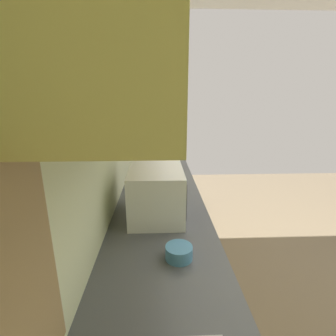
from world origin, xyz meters
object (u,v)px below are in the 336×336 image
Objects in this scene: kettle at (167,159)px; bowl at (179,252)px; oven_range at (160,181)px; microwave at (157,192)px.

bowl is at bearing -180.00° from kettle.
bowl is 0.67× the size of kettle.
oven_range is 0.91m from kettle.
bowl is 1.55m from kettle.
microwave is (-1.85, 0.03, 0.59)m from oven_range.
oven_range is at bearing 5.89° from kettle.
oven_range is at bearing 1.91° from bowl.
oven_range is at bearing -0.87° from microwave.
kettle reaches higher than oven_range.
oven_range reaches higher than bowl.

